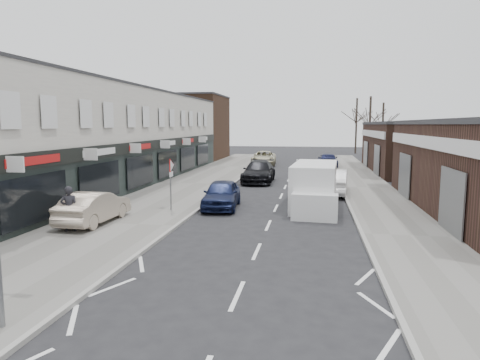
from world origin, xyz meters
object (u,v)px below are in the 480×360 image
at_px(parked_car_right_a, 333,182).
at_px(parked_car_left_c, 264,158).
at_px(parked_car_right_b, 326,170).
at_px(warning_sign, 171,170).
at_px(parked_car_left_b, 259,172).
at_px(white_van, 315,187).
at_px(pedestrian, 69,209).
at_px(parked_car_left_a, 222,194).
at_px(sedan_on_pavement, 94,207).
at_px(parked_car_right_c, 328,160).

bearing_deg(parked_car_right_a, parked_car_left_c, -65.58).
height_order(parked_car_left_c, parked_car_right_b, parked_car_right_b).
bearing_deg(parked_car_right_a, warning_sign, 46.20).
bearing_deg(parked_car_left_b, parked_car_right_a, -43.02).
relative_size(warning_sign, white_van, 0.43).
bearing_deg(parked_car_right_b, white_van, 83.52).
bearing_deg(pedestrian, parked_car_left_a, -151.35).
bearing_deg(warning_sign, sedan_on_pavement, -127.02).
xyz_separation_m(sedan_on_pavement, parked_car_left_a, (4.75, 4.86, -0.07)).
xyz_separation_m(white_van, parked_car_right_c, (1.47, 23.00, -0.42)).
distance_m(white_van, parked_car_right_c, 23.05).
relative_size(parked_car_right_b, parked_car_right_c, 0.93).
relative_size(parked_car_left_b, parked_car_left_c, 1.01).
relative_size(parked_car_left_a, parked_car_left_b, 0.78).
distance_m(white_van, parked_car_right_a, 5.16).
xyz_separation_m(parked_car_left_b, parked_car_right_a, (5.42, -4.97, -0.00)).
relative_size(white_van, parked_car_right_c, 1.28).
relative_size(parked_car_left_a, parked_car_right_b, 0.95).
xyz_separation_m(warning_sign, parked_car_right_a, (8.38, 7.25, -1.39)).
height_order(parked_car_right_a, parked_car_right_c, parked_car_right_a).
relative_size(white_van, parked_car_left_c, 1.14).
height_order(sedan_on_pavement, pedestrian, pedestrian).
distance_m(sedan_on_pavement, parked_car_left_b, 16.43).
bearing_deg(parked_car_left_a, pedestrian, -131.81).
bearing_deg(parked_car_left_c, sedan_on_pavement, -101.31).
bearing_deg(parked_car_right_b, parked_car_left_c, -62.35).
relative_size(pedestrian, parked_car_left_c, 0.34).
bearing_deg(pedestrian, parked_car_right_c, -134.30).
xyz_separation_m(white_van, parked_car_right_a, (1.19, 5.01, -0.33)).
xyz_separation_m(pedestrian, parked_car_right_b, (10.91, 19.92, -0.27)).
relative_size(sedan_on_pavement, parked_car_left_c, 0.77).
bearing_deg(parked_car_left_a, parked_car_right_c, 70.82).
relative_size(pedestrian, parked_car_left_b, 0.33).
height_order(white_van, sedan_on_pavement, white_van).
bearing_deg(parked_car_left_a, sedan_on_pavement, -138.37).
bearing_deg(sedan_on_pavement, pedestrian, 83.25).
distance_m(parked_car_left_c, parked_car_right_c, 7.00).
xyz_separation_m(parked_car_right_b, parked_car_right_c, (0.45, 10.18, -0.07)).
distance_m(parked_car_left_a, parked_car_left_c, 24.83).
relative_size(pedestrian, parked_car_left_a, 0.42).
height_order(pedestrian, parked_car_left_c, pedestrian).
distance_m(white_van, sedan_on_pavement, 11.14).
bearing_deg(parked_car_left_b, parked_car_left_c, 94.32).
bearing_deg(pedestrian, warning_sign, -142.77).
height_order(warning_sign, parked_car_left_b, warning_sign).
relative_size(warning_sign, pedestrian, 1.44).
xyz_separation_m(white_van, sedan_on_pavement, (-9.66, -5.52, -0.32)).
xyz_separation_m(warning_sign, white_van, (7.19, 2.24, -1.06)).
bearing_deg(parked_car_left_b, white_van, -67.54).
height_order(white_van, parked_car_left_a, white_van).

